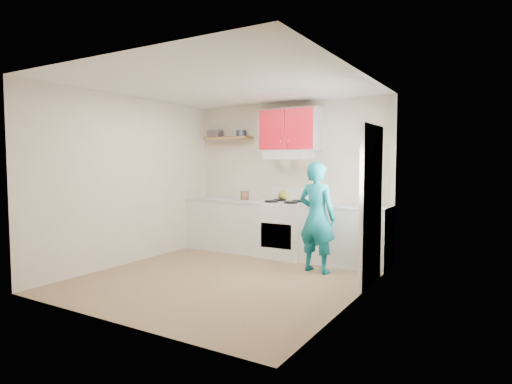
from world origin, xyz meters
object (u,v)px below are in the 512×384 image
Objects in this scene: stove at (285,230)px; kettle at (284,195)px; person at (317,217)px; crock at (245,196)px; tin at (241,133)px.

kettle is at bearing 119.99° from stove.
crock is at bearing -12.21° from person.
crock is 1.75m from person.
tin is at bearing 136.18° from crock.
person reaches higher than crock.
kettle is (0.81, 0.10, -1.08)m from tin.
person reaches higher than kettle.
crock reaches higher than stove.
stove is 5.15× the size of tin.
tin is (-0.96, 0.15, 1.63)m from stove.
kettle is 0.13× the size of person.
person reaches higher than stove.
tin reaches higher than kettle.
stove is 0.63m from kettle.
stove is at bearing 1.01° from crock.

